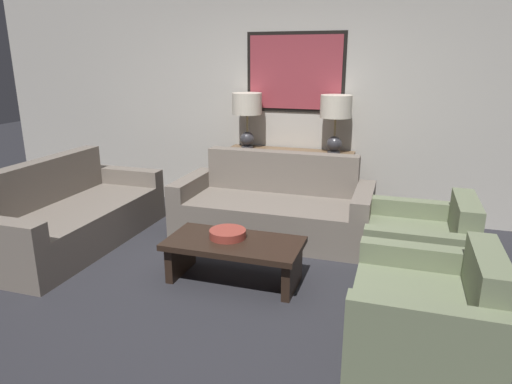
# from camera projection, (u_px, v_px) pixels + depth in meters

# --- Properties ---
(ground_plane) EXTENTS (20.00, 20.00, 0.00)m
(ground_plane) POSITION_uv_depth(u_px,v_px,m) (226.00, 296.00, 3.72)
(ground_plane) COLOR #28282D
(back_wall) EXTENTS (8.34, 0.12, 2.65)m
(back_wall) POSITION_uv_depth(u_px,v_px,m) (295.00, 104.00, 5.50)
(back_wall) COLOR beige
(back_wall) RESTS_ON ground_plane
(console_table) EXTENTS (1.51, 0.38, 0.81)m
(console_table) POSITION_uv_depth(u_px,v_px,m) (289.00, 183.00, 5.52)
(console_table) COLOR brown
(console_table) RESTS_ON ground_plane
(table_lamp_left) EXTENTS (0.35, 0.35, 0.66)m
(table_lamp_left) POSITION_uv_depth(u_px,v_px,m) (247.00, 109.00, 5.43)
(table_lamp_left) COLOR #333338
(table_lamp_left) RESTS_ON console_table
(table_lamp_right) EXTENTS (0.35, 0.35, 0.66)m
(table_lamp_right) POSITION_uv_depth(u_px,v_px,m) (336.00, 112.00, 5.12)
(table_lamp_right) COLOR #333338
(table_lamp_right) RESTS_ON console_table
(couch_by_back_wall) EXTENTS (2.07, 0.91, 0.86)m
(couch_by_back_wall) POSITION_uv_depth(u_px,v_px,m) (274.00, 209.00, 4.95)
(couch_by_back_wall) COLOR slate
(couch_by_back_wall) RESTS_ON ground_plane
(couch_by_side) EXTENTS (0.91, 2.07, 0.86)m
(couch_by_side) POSITION_uv_depth(u_px,v_px,m) (71.00, 217.00, 4.71)
(couch_by_side) COLOR slate
(couch_by_side) RESTS_ON ground_plane
(coffee_table) EXTENTS (1.15, 0.58, 0.37)m
(coffee_table) POSITION_uv_depth(u_px,v_px,m) (234.00, 251.00, 3.89)
(coffee_table) COLOR black
(coffee_table) RESTS_ON ground_plane
(decorative_bowl) EXTENTS (0.32, 0.32, 0.07)m
(decorative_bowl) POSITION_uv_depth(u_px,v_px,m) (228.00, 234.00, 3.93)
(decorative_bowl) COLOR #93382D
(decorative_bowl) RESTS_ON coffee_table
(armchair_near_back_wall) EXTENTS (0.87, 0.99, 0.75)m
(armchair_near_back_wall) POSITION_uv_depth(u_px,v_px,m) (421.00, 249.00, 3.97)
(armchair_near_back_wall) COLOR #707A5B
(armchair_near_back_wall) RESTS_ON ground_plane
(armchair_near_camera) EXTENTS (0.87, 0.99, 0.75)m
(armchair_near_camera) POSITION_uv_depth(u_px,v_px,m) (426.00, 316.00, 2.93)
(armchair_near_camera) COLOR #707A5B
(armchair_near_camera) RESTS_ON ground_plane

